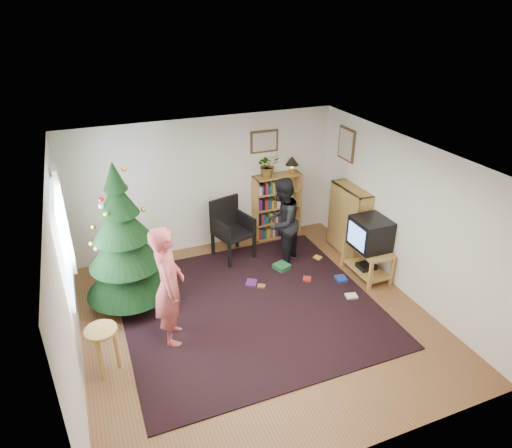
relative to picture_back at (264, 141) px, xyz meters
name	(u,v)px	position (x,y,z in m)	size (l,w,h in m)	color
floor	(257,318)	(-1.15, -2.48, -1.95)	(5.00, 5.00, 0.00)	brown
ceiling	(257,160)	(-1.15, -2.48, 0.55)	(5.00, 5.00, 0.00)	white
wall_back	(206,185)	(-1.15, 0.02, -0.70)	(5.00, 0.02, 2.50)	silver
wall_front	(357,367)	(-1.15, -4.97, -0.70)	(5.00, 0.02, 2.50)	silver
wall_left	(65,284)	(-3.65, -2.48, -0.70)	(0.02, 5.00, 2.50)	silver
wall_right	(404,217)	(1.35, -2.48, -0.70)	(0.02, 5.00, 2.50)	silver
rug	(250,306)	(-1.15, -2.17, -1.94)	(3.80, 3.60, 0.02)	black
window_pane	(63,243)	(-3.62, -1.88, -0.45)	(0.04, 1.20, 1.40)	silver
curtain	(65,221)	(-3.58, -1.18, -0.45)	(0.06, 0.35, 1.60)	silver
picture_back	(264,141)	(0.00, 0.00, 0.00)	(0.55, 0.03, 0.42)	#4C3319
picture_right	(346,144)	(1.33, -0.73, 0.00)	(0.03, 0.50, 0.60)	#4C3319
christmas_tree	(125,249)	(-2.84, -1.39, -0.97)	(1.30, 1.30, 2.36)	#3F2816
bookshelf_back	(277,205)	(0.22, -0.14, -1.29)	(0.95, 0.30, 1.30)	#AE803E
bookshelf_right	(349,220)	(1.19, -1.24, -1.29)	(0.30, 0.95, 1.30)	#AE803E
tv_stand	(367,259)	(1.07, -2.07, -1.63)	(0.49, 0.88, 0.55)	#AE803E
crt_tv	(370,234)	(1.07, -2.07, -1.14)	(0.56, 0.60, 0.53)	black
armchair	(231,225)	(-0.87, -0.51, -1.35)	(0.75, 0.76, 1.11)	black
stool	(102,339)	(-3.35, -2.75, -1.43)	(0.41, 0.41, 0.68)	#AE803E
person_standing	(169,286)	(-2.41, -2.44, -1.07)	(0.64, 0.42, 1.77)	#B34748
person_by_chair	(282,222)	(-0.13, -1.12, -1.14)	(0.79, 0.61, 1.62)	black
potted_plant	(268,165)	(0.02, -0.14, -0.42)	(0.41, 0.35, 0.45)	gray
table_lamp	(292,162)	(0.52, -0.14, -0.42)	(0.26, 0.26, 0.34)	#A57F33
floor_clutter	(302,278)	(-0.04, -1.79, -1.91)	(1.65, 1.48, 0.08)	#A51E19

